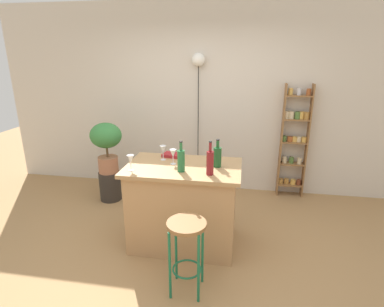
# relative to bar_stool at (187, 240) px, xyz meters

# --- Properties ---
(ground) EXTENTS (12.00, 12.00, 0.00)m
(ground) POSITION_rel_bar_stool_xyz_m (-0.17, 0.43, -0.52)
(ground) COLOR #A37A4C
(back_wall) EXTENTS (6.40, 0.10, 2.80)m
(back_wall) POSITION_rel_bar_stool_xyz_m (-0.17, 2.38, 0.88)
(back_wall) COLOR beige
(back_wall) RESTS_ON ground
(kitchen_counter) EXTENTS (1.22, 0.76, 0.93)m
(kitchen_counter) POSITION_rel_bar_stool_xyz_m (-0.17, 0.73, -0.05)
(kitchen_counter) COLOR tan
(kitchen_counter) RESTS_ON ground
(bar_stool) EXTENTS (0.35, 0.35, 0.70)m
(bar_stool) POSITION_rel_bar_stool_xyz_m (0.00, 0.00, 0.00)
(bar_stool) COLOR #196642
(bar_stool) RESTS_ON ground
(spice_shelf) EXTENTS (0.38, 0.15, 1.68)m
(spice_shelf) POSITION_rel_bar_stool_xyz_m (1.17, 2.24, 0.34)
(spice_shelf) COLOR olive
(spice_shelf) RESTS_ON ground
(plant_stool) EXTENTS (0.31, 0.31, 0.43)m
(plant_stool) POSITION_rel_bar_stool_xyz_m (-1.45, 1.63, -0.30)
(plant_stool) COLOR #2D2823
(plant_stool) RESTS_ON ground
(potted_plant) EXTENTS (0.45, 0.40, 0.73)m
(potted_plant) POSITION_rel_bar_stool_xyz_m (-1.45, 1.63, 0.36)
(potted_plant) COLOR #A86B4C
(potted_plant) RESTS_ON plant_stool
(bottle_wine_red) EXTENTS (0.08, 0.08, 0.32)m
(bottle_wine_red) POSITION_rel_bar_stool_xyz_m (-0.16, 0.57, 0.53)
(bottle_wine_red) COLOR #236638
(bottle_wine_red) RESTS_ON kitchen_counter
(bottle_olive_oil) EXTENTS (0.07, 0.07, 0.34)m
(bottle_olive_oil) POSITION_rel_bar_stool_xyz_m (0.13, 0.53, 0.54)
(bottle_olive_oil) COLOR maroon
(bottle_olive_oil) RESTS_ON kitchen_counter
(bottle_soda_blue) EXTENTS (0.08, 0.08, 0.30)m
(bottle_soda_blue) POSITION_rel_bar_stool_xyz_m (0.18, 0.77, 0.53)
(bottle_soda_blue) COLOR #194C23
(bottle_soda_blue) RESTS_ON kitchen_counter
(wine_glass_left) EXTENTS (0.07, 0.07, 0.16)m
(wine_glass_left) POSITION_rel_bar_stool_xyz_m (-0.43, 0.88, 0.53)
(wine_glass_left) COLOR silver
(wine_glass_left) RESTS_ON kitchen_counter
(wine_glass_center) EXTENTS (0.07, 0.07, 0.16)m
(wine_glass_center) POSITION_rel_bar_stool_xyz_m (-0.29, 0.77, 0.53)
(wine_glass_center) COLOR silver
(wine_glass_center) RESTS_ON kitchen_counter
(wine_glass_right) EXTENTS (0.07, 0.07, 0.16)m
(wine_glass_right) POSITION_rel_bar_stool_xyz_m (-0.67, 0.51, 0.53)
(wine_glass_right) COLOR silver
(wine_glass_right) RESTS_ON kitchen_counter
(cookbook) EXTENTS (0.23, 0.19, 0.03)m
(cookbook) POSITION_rel_bar_stool_xyz_m (-0.36, 1.02, 0.43)
(cookbook) COLOR maroon
(cookbook) RESTS_ON kitchen_counter
(pendant_globe_light) EXTENTS (0.19, 0.19, 2.08)m
(pendant_globe_light) POSITION_rel_bar_stool_xyz_m (-0.25, 2.27, 1.43)
(pendant_globe_light) COLOR black
(pendant_globe_light) RESTS_ON ground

